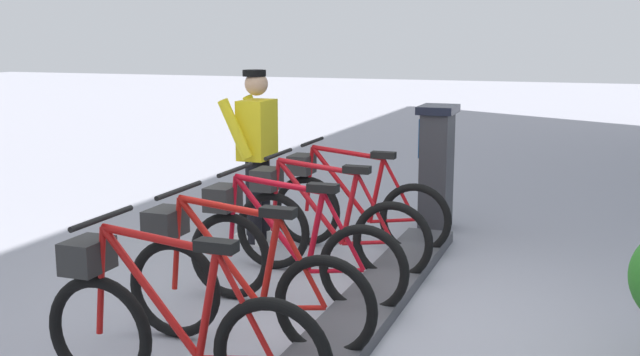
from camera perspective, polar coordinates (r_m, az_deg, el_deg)
ground_plane at (r=5.34m, az=2.86°, el=-11.02°), size 60.00×60.00×0.00m
dock_rail_base at (r=5.32m, az=2.86°, el=-10.52°), size 0.44×4.83×0.10m
payment_kiosk at (r=7.87m, az=8.74°, el=0.95°), size 0.36×0.52×1.28m
bike_docked_0 at (r=7.05m, az=2.41°, el=-2.01°), size 1.72×0.54×1.02m
bike_docked_1 at (r=6.31m, az=0.18°, el=-3.51°), size 1.72×0.54×1.02m
bike_docked_2 at (r=5.58m, az=-2.64°, el=-5.40°), size 1.72×0.54×1.02m
bike_docked_3 at (r=4.89m, az=-6.32°, el=-7.82°), size 1.72×0.54×1.02m
bike_docked_4 at (r=4.22m, az=-11.26°, el=-10.96°), size 1.72×0.54×1.02m
worker_near_rack at (r=7.23m, az=-4.80°, el=2.13°), size 0.46×0.62×1.66m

